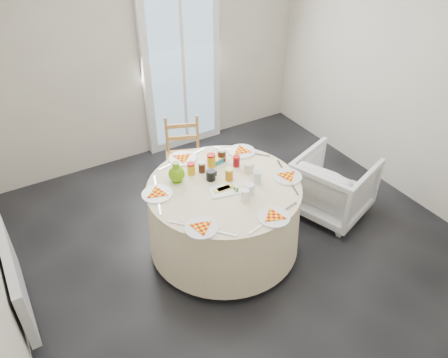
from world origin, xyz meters
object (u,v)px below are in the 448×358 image
radiator (15,278)px  green_pitcher (176,167)px  armchair (334,181)px  table (224,217)px  wooden_chair (184,155)px

radiator → green_pitcher: 1.54m
armchair → table: bearing=65.9°
wooden_chair → green_pitcher: 0.92m
radiator → table: size_ratio=0.72×
table → green_pitcher: (-0.32, 0.28, 0.49)m
wooden_chair → armchair: 1.59m
radiator → armchair: bearing=-5.7°
radiator → armchair: 3.03m
armchair → radiator: bearing=65.0°
table → green_pitcher: 0.65m
radiator → green_pitcher: bearing=3.1°
wooden_chair → green_pitcher: green_pitcher is taller
radiator → wooden_chair: 2.03m
table → green_pitcher: size_ratio=7.41×
table → green_pitcher: green_pitcher is taller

